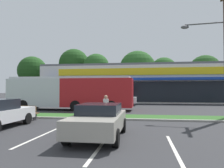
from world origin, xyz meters
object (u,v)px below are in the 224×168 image
bus_stop_bench (26,112)px  car_3 (119,99)px  utility_pole (224,47)px  city_bus (70,92)px  pedestrian_near_bench (106,109)px  car_2 (99,120)px

bus_stop_bench → car_3: 14.63m
utility_pole → city_bus: 13.81m
utility_pole → city_bus: bearing=157.8°
city_bus → bus_stop_bench: bearing=86.9°
car_3 → pedestrian_near_bench: pedestrian_near_bench is taller
utility_pole → pedestrian_near_bench: utility_pole is taller
car_3 → utility_pole: bearing=125.8°
bus_stop_bench → pedestrian_near_bench: size_ratio=0.97×
car_2 → pedestrian_near_bench: (-0.45, 4.11, 0.10)m
bus_stop_bench → pedestrian_near_bench: bearing=178.9°
car_2 → utility_pole: bearing=132.0°
utility_pole → city_bus: (-12.46, 5.09, -3.10)m
city_bus → car_2: 12.73m
car_3 → pedestrian_near_bench: 14.06m
bus_stop_bench → car_2: car_2 is taller
pedestrian_near_bench → city_bus: bearing=73.5°
city_bus → car_3: 7.81m
pedestrian_near_bench → utility_pole: bearing=-33.0°
car_2 → pedestrian_near_bench: 4.14m
city_bus → car_2: city_bus is taller
city_bus → car_3: (4.00, 6.64, -0.97)m
car_2 → bus_stop_bench: bearing=-126.2°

